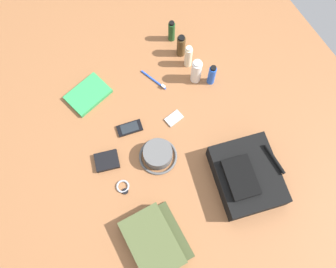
{
  "coord_description": "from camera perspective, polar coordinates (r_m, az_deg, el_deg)",
  "views": [
    {
      "loc": [
        0.51,
        -0.27,
        1.6
      ],
      "look_at": [
        0.0,
        0.0,
        0.04
      ],
      "focal_mm": 37.37,
      "sensor_mm": 36.0,
      "label": 1
    }
  ],
  "objects": [
    {
      "name": "ground_plane",
      "position": [
        1.72,
        0.0,
        -0.61
      ],
      "size": [
        2.64,
        2.02,
        0.02
      ],
      "primitive_type": "cube",
      "color": "brown",
      "rests_on": "ground"
    },
    {
      "name": "backpack",
      "position": [
        1.63,
        12.68,
        -6.71
      ],
      "size": [
        0.38,
        0.34,
        0.13
      ],
      "color": "black",
      "rests_on": "ground_plane"
    },
    {
      "name": "toiletry_pouch",
      "position": [
        1.57,
        -2.4,
        -17.25
      ],
      "size": [
        0.28,
        0.23,
        0.07
      ],
      "color": "#47512D",
      "rests_on": "ground_plane"
    },
    {
      "name": "bucket_hat",
      "position": [
        1.64,
        -1.65,
        -3.38
      ],
      "size": [
        0.18,
        0.18,
        0.08
      ],
      "color": "#535353",
      "rests_on": "ground_plane"
    },
    {
      "name": "shampoo_bottle",
      "position": [
        1.92,
        0.59,
        16.42
      ],
      "size": [
        0.04,
        0.04,
        0.14
      ],
      "color": "#19471E",
      "rests_on": "ground_plane"
    },
    {
      "name": "cologne_bottle",
      "position": [
        1.86,
        2.14,
        14.17
      ],
      "size": [
        0.04,
        0.04,
        0.14
      ],
      "color": "#473319",
      "rests_on": "ground_plane"
    },
    {
      "name": "lotion_bottle",
      "position": [
        1.83,
        3.34,
        12.5
      ],
      "size": [
        0.04,
        0.04,
        0.15
      ],
      "color": "beige",
      "rests_on": "ground_plane"
    },
    {
      "name": "toothpaste_tube",
      "position": [
        1.78,
        4.63,
        10.15
      ],
      "size": [
        0.05,
        0.05,
        0.16
      ],
      "color": "white",
      "rests_on": "ground_plane"
    },
    {
      "name": "deodorant_spray",
      "position": [
        1.79,
        7.15,
        9.52
      ],
      "size": [
        0.04,
        0.04,
        0.14
      ],
      "color": "blue",
      "rests_on": "ground_plane"
    },
    {
      "name": "paperback_novel",
      "position": [
        1.83,
        -12.9,
        6.3
      ],
      "size": [
        0.2,
        0.24,
        0.02
      ],
      "color": "#2D934C",
      "rests_on": "ground_plane"
    },
    {
      "name": "cell_phone",
      "position": [
        1.72,
        -6.28,
        0.96
      ],
      "size": [
        0.08,
        0.13,
        0.01
      ],
      "color": "black",
      "rests_on": "ground_plane"
    },
    {
      "name": "media_player",
      "position": [
        1.74,
        0.96,
        2.57
      ],
      "size": [
        0.07,
        0.09,
        0.01
      ],
      "color": "#B7B7BC",
      "rests_on": "ground_plane"
    },
    {
      "name": "wristwatch",
      "position": [
        1.64,
        -7.34,
        -8.57
      ],
      "size": [
        0.07,
        0.06,
        0.01
      ],
      "color": "#99999E",
      "rests_on": "ground_plane"
    },
    {
      "name": "toothbrush",
      "position": [
        1.83,
        -2.15,
        8.68
      ],
      "size": [
        0.16,
        0.07,
        0.02
      ],
      "color": "blue",
      "rests_on": "ground_plane"
    },
    {
      "name": "wallet",
      "position": [
        1.68,
        -9.93,
        -4.34
      ],
      "size": [
        0.11,
        0.13,
        0.02
      ],
      "primitive_type": "cube",
      "rotation": [
        0.0,
        0.0,
        -0.25
      ],
      "color": "black",
      "rests_on": "ground_plane"
    }
  ]
}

